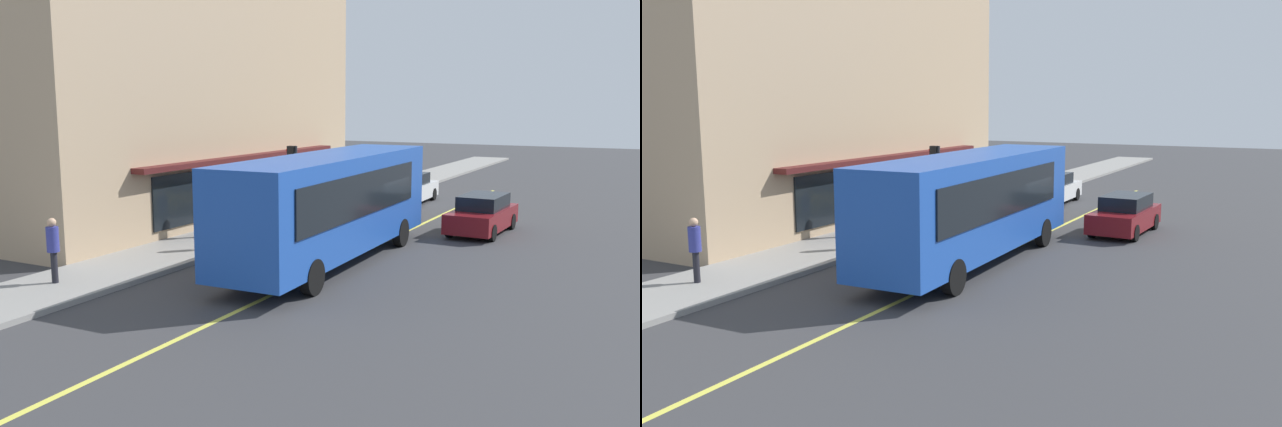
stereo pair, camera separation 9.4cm
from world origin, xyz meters
TOP-DOWN VIEW (x-y plane):
  - ground at (0.00, 0.00)m, footprint 120.00×120.00m
  - sidewalk at (0.00, 5.54)m, footprint 80.00×3.13m
  - lane_centre_stripe at (0.00, 0.00)m, footprint 36.00×0.16m
  - storefront_building at (2.75, 11.75)m, footprint 19.95×9.89m
  - bus at (-2.60, 0.25)m, footprint 11.19×2.82m
  - traffic_light at (2.59, 4.65)m, footprint 0.30×0.52m
  - car_white at (11.10, 2.65)m, footprint 4.35×1.97m
  - car_maroon at (4.75, -2.74)m, footprint 4.36×1.98m
  - car_yellow at (3.90, 2.90)m, footprint 4.32×1.89m
  - pedestrian_at_corner at (-8.85, 5.74)m, footprint 0.34×0.34m
  - pedestrian_waiting at (-3.08, 4.41)m, footprint 0.34×0.34m
  - pedestrian_mid_block at (-1.77, 6.21)m, footprint 0.34×0.34m

SIDE VIEW (x-z plane):
  - ground at x=0.00m, z-range 0.00..0.00m
  - lane_centre_stripe at x=0.00m, z-range 0.00..0.01m
  - sidewalk at x=0.00m, z-range 0.00..0.15m
  - car_white at x=11.10m, z-range -0.02..1.50m
  - car_maroon at x=4.75m, z-range -0.02..1.50m
  - car_yellow at x=3.90m, z-range -0.02..1.50m
  - pedestrian_mid_block at x=-1.77m, z-range 0.32..1.98m
  - pedestrian_waiting at x=-3.08m, z-range 0.32..2.02m
  - pedestrian_at_corner at x=-8.85m, z-range 0.35..2.18m
  - bus at x=-2.60m, z-range 0.24..3.74m
  - traffic_light at x=2.59m, z-range 0.93..4.13m
  - storefront_building at x=2.75m, z-range -0.01..12.66m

